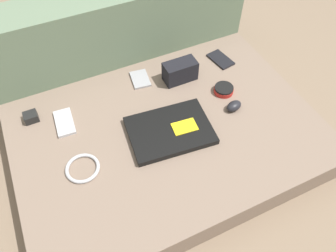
{
  "coord_description": "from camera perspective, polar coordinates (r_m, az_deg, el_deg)",
  "views": [
    {
      "loc": [
        -0.32,
        -0.68,
        1.1
      ],
      "look_at": [
        0.0,
        0.0,
        0.14
      ],
      "focal_mm": 35.0,
      "sensor_mm": 36.0,
      "label": 1
    }
  ],
  "objects": [
    {
      "name": "cable_coil",
      "position": [
        1.17,
        -14.66,
        -7.12
      ],
      "size": [
        0.12,
        0.12,
        0.01
      ],
      "color": "#B2B2B7",
      "rests_on": "couch_seat"
    },
    {
      "name": "couch_seat",
      "position": [
        1.28,
        -0.0,
        -2.25
      ],
      "size": [
        1.13,
        0.79,
        0.12
      ],
      "color": "#7A6656",
      "rests_on": "ground_plane"
    },
    {
      "name": "charger_brick",
      "position": [
        1.35,
        -22.76,
        1.46
      ],
      "size": [
        0.05,
        0.05,
        0.03
      ],
      "color": "black",
      "rests_on": "couch_seat"
    },
    {
      "name": "ground_plane",
      "position": [
        1.33,
        -0.0,
        -3.8
      ],
      "size": [
        8.0,
        8.0,
        0.0
      ],
      "primitive_type": "plane",
      "color": "#7A6651"
    },
    {
      "name": "camera_pouch",
      "position": [
        1.39,
        2.11,
        9.51
      ],
      "size": [
        0.14,
        0.07,
        0.09
      ],
      "color": "black",
      "rests_on": "couch_seat"
    },
    {
      "name": "phone_small",
      "position": [
        1.52,
        9.13,
        11.38
      ],
      "size": [
        0.09,
        0.13,
        0.01
      ],
      "rotation": [
        0.0,
        0.0,
        0.17
      ],
      "color": "black",
      "rests_on": "couch_seat"
    },
    {
      "name": "phone_black",
      "position": [
        1.41,
        -4.87,
        8.15
      ],
      "size": [
        0.08,
        0.11,
        0.01
      ],
      "rotation": [
        0.0,
        0.0,
        -0.14
      ],
      "color": "#99999E",
      "rests_on": "couch_seat"
    },
    {
      "name": "computer_mouse",
      "position": [
        1.31,
        11.41,
        3.44
      ],
      "size": [
        0.07,
        0.06,
        0.04
      ],
      "rotation": [
        0.0,
        0.0,
        0.21
      ],
      "color": "black",
      "rests_on": "couch_seat"
    },
    {
      "name": "phone_silver",
      "position": [
        1.31,
        -17.58,
        0.6
      ],
      "size": [
        0.07,
        0.13,
        0.01
      ],
      "rotation": [
        0.0,
        0.0,
        -0.07
      ],
      "color": "#B7B7BC",
      "rests_on": "couch_seat"
    },
    {
      "name": "speaker_puck",
      "position": [
        1.37,
        9.68,
        6.27
      ],
      "size": [
        0.08,
        0.08,
        0.03
      ],
      "color": "red",
      "rests_on": "couch_seat"
    },
    {
      "name": "laptop",
      "position": [
        1.21,
        0.39,
        -0.76
      ],
      "size": [
        0.32,
        0.25,
        0.03
      ],
      "rotation": [
        0.0,
        0.0,
        -0.11
      ],
      "color": "black",
      "rests_on": "couch_seat"
    },
    {
      "name": "couch_backrest",
      "position": [
        1.51,
        -8.37,
        15.24
      ],
      "size": [
        1.13,
        0.2,
        0.43
      ],
      "color": "#60755B",
      "rests_on": "ground_plane"
    }
  ]
}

